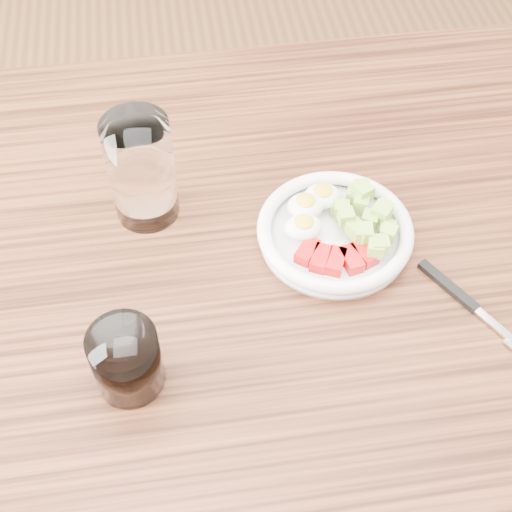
{
  "coord_description": "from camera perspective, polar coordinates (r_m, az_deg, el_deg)",
  "views": [
    {
      "loc": [
        -0.08,
        -0.49,
        1.46
      ],
      "look_at": [
        -0.01,
        0.01,
        0.8
      ],
      "focal_mm": 50.0,
      "sensor_mm": 36.0,
      "label": 1
    }
  ],
  "objects": [
    {
      "name": "fork",
      "position": [
        0.86,
        16.3,
        -3.34
      ],
      "size": [
        0.1,
        0.16,
        0.01
      ],
      "color": "black",
      "rests_on": "dining_table"
    },
    {
      "name": "dining_table",
      "position": [
        0.93,
        0.7,
        -5.32
      ],
      "size": [
        1.5,
        0.9,
        0.77
      ],
      "color": "brown",
      "rests_on": "ground"
    },
    {
      "name": "ground",
      "position": [
        1.54,
        0.44,
        -18.79
      ],
      "size": [
        4.0,
        4.0,
        0.0
      ],
      "primitive_type": "plane",
      "color": "brown",
      "rests_on": "ground"
    },
    {
      "name": "coffee_glass",
      "position": [
        0.76,
        -10.32,
        -8.21
      ],
      "size": [
        0.07,
        0.07,
        0.08
      ],
      "color": "white",
      "rests_on": "dining_table"
    },
    {
      "name": "water_glass",
      "position": [
        0.88,
        -9.15,
        6.8
      ],
      "size": [
        0.08,
        0.08,
        0.14
      ],
      "primitive_type": "cylinder",
      "color": "white",
      "rests_on": "dining_table"
    },
    {
      "name": "bowl",
      "position": [
        0.88,
        6.34,
        2.13
      ],
      "size": [
        0.19,
        0.19,
        0.05
      ],
      "color": "white",
      "rests_on": "dining_table"
    }
  ]
}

